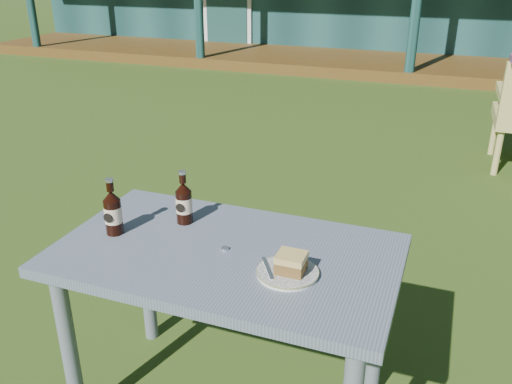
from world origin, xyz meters
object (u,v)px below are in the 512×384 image
at_px(plate, 288,272).
at_px(cola_bottle_far, 113,212).
at_px(cafe_table, 227,275).
at_px(cake_slice, 291,263).
at_px(cola_bottle_near, 184,202).

relative_size(plate, cola_bottle_far, 0.94).
height_order(cafe_table, cake_slice, cake_slice).
bearing_deg(cake_slice, cola_bottle_far, 176.46).
height_order(cafe_table, cola_bottle_far, cola_bottle_far).
relative_size(cafe_table, cake_slice, 13.04).
relative_size(cafe_table, cola_bottle_far, 5.51).
bearing_deg(cola_bottle_far, cola_bottle_near, 40.36).
relative_size(cafe_table, plate, 5.88).
distance_m(cake_slice, cola_bottle_far, 0.70).
xyz_separation_m(cake_slice, cola_bottle_near, (-0.50, 0.21, 0.04)).
height_order(cake_slice, cola_bottle_far, cola_bottle_far).
bearing_deg(cafe_table, plate, -16.61).
relative_size(plate, cake_slice, 2.22).
xyz_separation_m(cafe_table, plate, (0.25, -0.07, 0.11)).
distance_m(cake_slice, cola_bottle_near, 0.54).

